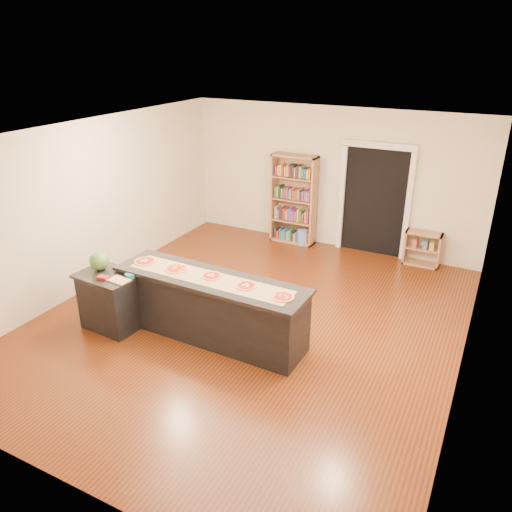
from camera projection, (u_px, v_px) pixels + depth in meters
The scene contains 17 objects.
room at pixel (250, 235), 7.06m from camera, with size 6.00×7.00×2.80m.
doorway at pixel (375, 195), 9.59m from camera, with size 1.40×0.09×2.21m.
kitchen_island at pixel (211, 307), 7.04m from camera, with size 2.84×0.77×0.94m.
side_counter at pixel (111, 300), 7.30m from camera, with size 0.87×0.64×0.86m.
bookshelf at pixel (294, 200), 10.23m from camera, with size 0.92×0.33×1.85m, color #AD7A53.
low_shelf at pixel (422, 249), 9.38m from camera, with size 0.66×0.28×0.66m, color #AD7A53.
waste_bin at pixel (303, 237), 10.38m from camera, with size 0.22×0.22×0.32m, color #669AE4.
kraft_paper at pixel (209, 278), 6.84m from camera, with size 2.46×0.44×0.00m, color #997D4F.
watermelon at pixel (99, 261), 7.21m from camera, with size 0.28×0.28×0.28m, color #144214.
cutting_board at pixel (119, 280), 6.93m from camera, with size 0.29×0.20×0.02m, color tan.
package_red at pixel (103, 278), 6.96m from camera, with size 0.14×0.10×0.05m, color maroon.
package_teal at pixel (130, 275), 7.03m from camera, with size 0.15×0.15×0.05m, color #195966.
pizza_a at pixel (145, 261), 7.34m from camera, with size 0.31×0.31×0.02m.
pizza_b at pixel (176, 269), 7.10m from camera, with size 0.32×0.32×0.02m.
pizza_c at pixel (212, 276), 6.89m from camera, with size 0.26×0.26×0.02m.
pizza_d at pixel (246, 286), 6.61m from camera, with size 0.28×0.28×0.02m.
pizza_e at pixel (283, 297), 6.32m from camera, with size 0.29×0.29×0.02m.
Camera 1 is at (3.09, -5.82, 3.96)m, focal length 35.00 mm.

